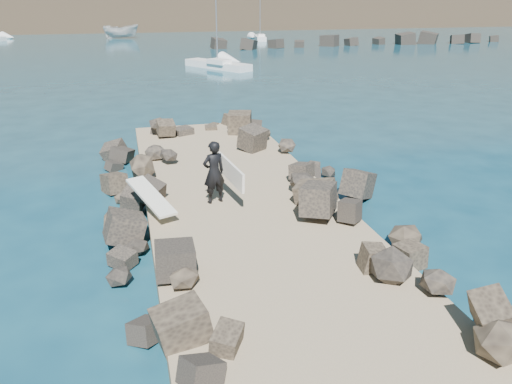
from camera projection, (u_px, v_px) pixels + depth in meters
ground at (248, 225)px, 15.48m from camera, size 800.00×800.00×0.00m
jetty at (265, 246)px, 13.57m from camera, size 6.00×26.00×0.60m
riprap_left at (155, 244)px, 13.27m from camera, size 2.60×22.00×1.00m
riprap_right at (356, 221)px, 14.63m from camera, size 2.60×22.00×1.00m
breakwater_secondary at (391, 40)px, 72.99m from camera, size 52.00×4.00×1.20m
surfboard_resting at (151, 200)px, 14.70m from camera, size 1.38×2.31×0.08m
boat_imported at (121, 31)px, 83.66m from camera, size 6.09×2.97×2.26m
surfer_with_board at (216, 172)px, 15.35m from camera, size 1.11×2.43×1.98m
sailboat_d at (260, 38)px, 80.68m from camera, size 2.50×6.68×7.93m
sailboat_c at (218, 65)px, 48.99m from camera, size 5.68×7.74×9.54m
sailboat_f at (316, 27)px, 110.57m from camera, size 1.99×5.39×6.55m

